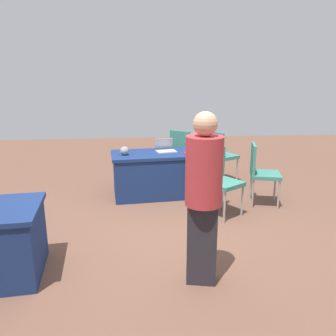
{
  "coord_description": "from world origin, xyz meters",
  "views": [
    {
      "loc": [
        0.4,
        3.82,
        1.96
      ],
      "look_at": [
        0.02,
        -0.06,
        0.9
      ],
      "focal_mm": 36.46,
      "sensor_mm": 36.0,
      "label": 1
    }
  ],
  "objects_px": {
    "chair_near_front": "(221,153)",
    "person_presenter": "(203,192)",
    "chair_tucked_left": "(261,170)",
    "yarn_ball": "(125,151)",
    "table_foreground": "(157,174)",
    "chair_tucked_right": "(183,151)",
    "chair_aisle": "(220,177)",
    "laptop_silver": "(165,149)",
    "scissors_red": "(186,153)"
  },
  "relations": [
    {
      "from": "table_foreground",
      "to": "chair_aisle",
      "type": "distance_m",
      "value": 1.26
    },
    {
      "from": "yarn_ball",
      "to": "laptop_silver",
      "type": "bearing_deg",
      "value": -161.67
    },
    {
      "from": "chair_near_front",
      "to": "yarn_ball",
      "type": "distance_m",
      "value": 1.92
    },
    {
      "from": "chair_near_front",
      "to": "laptop_silver",
      "type": "height_order",
      "value": "chair_near_front"
    },
    {
      "from": "chair_aisle",
      "to": "scissors_red",
      "type": "distance_m",
      "value": 0.94
    },
    {
      "from": "chair_aisle",
      "to": "scissors_red",
      "type": "xyz_separation_m",
      "value": [
        0.38,
        -0.83,
        0.18
      ]
    },
    {
      "from": "chair_aisle",
      "to": "chair_near_front",
      "type": "bearing_deg",
      "value": -138.24
    },
    {
      "from": "table_foreground",
      "to": "scissors_red",
      "type": "height_order",
      "value": "scissors_red"
    },
    {
      "from": "person_presenter",
      "to": "chair_tucked_right",
      "type": "bearing_deg",
      "value": 97.56
    },
    {
      "from": "table_foreground",
      "to": "laptop_silver",
      "type": "distance_m",
      "value": 0.45
    },
    {
      "from": "table_foreground",
      "to": "chair_near_front",
      "type": "height_order",
      "value": "chair_near_front"
    },
    {
      "from": "chair_tucked_right",
      "to": "chair_tucked_left",
      "type": "bearing_deg",
      "value": -17.56
    },
    {
      "from": "chair_aisle",
      "to": "scissors_red",
      "type": "relative_size",
      "value": 5.34
    },
    {
      "from": "scissors_red",
      "to": "yarn_ball",
      "type": "bearing_deg",
      "value": -85.49
    },
    {
      "from": "chair_tucked_right",
      "to": "scissors_red",
      "type": "height_order",
      "value": "chair_tucked_right"
    },
    {
      "from": "chair_near_front",
      "to": "person_presenter",
      "type": "xyz_separation_m",
      "value": [
        0.97,
        3.19,
        0.37
      ]
    },
    {
      "from": "chair_aisle",
      "to": "person_presenter",
      "type": "bearing_deg",
      "value": 36.32
    },
    {
      "from": "table_foreground",
      "to": "yarn_ball",
      "type": "xyz_separation_m",
      "value": [
        0.52,
        0.11,
        0.43
      ]
    },
    {
      "from": "table_foreground",
      "to": "chair_tucked_right",
      "type": "distance_m",
      "value": 1.05
    },
    {
      "from": "chair_tucked_right",
      "to": "chair_aisle",
      "type": "height_order",
      "value": "chair_tucked_right"
    },
    {
      "from": "table_foreground",
      "to": "chair_tucked_left",
      "type": "xyz_separation_m",
      "value": [
        -1.57,
        0.58,
        0.18
      ]
    },
    {
      "from": "chair_tucked_right",
      "to": "chair_aisle",
      "type": "bearing_deg",
      "value": -43.17
    },
    {
      "from": "laptop_silver",
      "to": "chair_near_front",
      "type": "bearing_deg",
      "value": -166.47
    },
    {
      "from": "chair_tucked_left",
      "to": "person_presenter",
      "type": "bearing_deg",
      "value": -19.32
    },
    {
      "from": "chair_tucked_left",
      "to": "yarn_ball",
      "type": "xyz_separation_m",
      "value": [
        2.09,
        -0.47,
        0.25
      ]
    },
    {
      "from": "table_foreground",
      "to": "chair_tucked_left",
      "type": "relative_size",
      "value": 1.61
    },
    {
      "from": "chair_near_front",
      "to": "yarn_ball",
      "type": "height_order",
      "value": "chair_near_front"
    },
    {
      "from": "chair_tucked_left",
      "to": "person_presenter",
      "type": "xyz_separation_m",
      "value": [
        1.3,
        1.98,
        0.37
      ]
    },
    {
      "from": "chair_tucked_left",
      "to": "table_foreground",
      "type": "bearing_deg",
      "value": -96.24
    },
    {
      "from": "person_presenter",
      "to": "laptop_silver",
      "type": "height_order",
      "value": "person_presenter"
    },
    {
      "from": "chair_near_front",
      "to": "scissors_red",
      "type": "bearing_deg",
      "value": -74.17
    },
    {
      "from": "person_presenter",
      "to": "scissors_red",
      "type": "height_order",
      "value": "person_presenter"
    },
    {
      "from": "chair_tucked_right",
      "to": "scissors_red",
      "type": "xyz_separation_m",
      "value": [
        0.09,
        0.95,
        0.18
      ]
    },
    {
      "from": "table_foreground",
      "to": "chair_tucked_right",
      "type": "relative_size",
      "value": 1.6
    },
    {
      "from": "chair_tucked_left",
      "to": "yarn_ball",
      "type": "height_order",
      "value": "chair_tucked_left"
    },
    {
      "from": "chair_near_front",
      "to": "person_presenter",
      "type": "height_order",
      "value": "person_presenter"
    },
    {
      "from": "chair_aisle",
      "to": "person_presenter",
      "type": "relative_size",
      "value": 0.58
    },
    {
      "from": "chair_tucked_left",
      "to": "laptop_silver",
      "type": "bearing_deg",
      "value": -102.02
    },
    {
      "from": "laptop_silver",
      "to": "yarn_ball",
      "type": "distance_m",
      "value": 0.71
    },
    {
      "from": "chair_near_front",
      "to": "person_presenter",
      "type": "relative_size",
      "value": 0.58
    },
    {
      "from": "person_presenter",
      "to": "yarn_ball",
      "type": "xyz_separation_m",
      "value": [
        0.79,
        -2.45,
        -0.13
      ]
    },
    {
      "from": "person_presenter",
      "to": "yarn_ball",
      "type": "distance_m",
      "value": 2.58
    },
    {
      "from": "chair_near_front",
      "to": "laptop_silver",
      "type": "relative_size",
      "value": 2.6
    },
    {
      "from": "chair_tucked_left",
      "to": "scissors_red",
      "type": "bearing_deg",
      "value": -100.52
    },
    {
      "from": "chair_tucked_left",
      "to": "chair_aisle",
      "type": "xyz_separation_m",
      "value": [
        0.72,
        0.33,
        0.0
      ]
    },
    {
      "from": "chair_tucked_left",
      "to": "laptop_silver",
      "type": "height_order",
      "value": "chair_tucked_left"
    },
    {
      "from": "table_foreground",
      "to": "person_presenter",
      "type": "height_order",
      "value": "person_presenter"
    },
    {
      "from": "table_foreground",
      "to": "chair_tucked_left",
      "type": "height_order",
      "value": "chair_tucked_left"
    },
    {
      "from": "yarn_ball",
      "to": "person_presenter",
      "type": "bearing_deg",
      "value": 107.87
    },
    {
      "from": "chair_tucked_left",
      "to": "person_presenter",
      "type": "relative_size",
      "value": 0.58
    }
  ]
}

